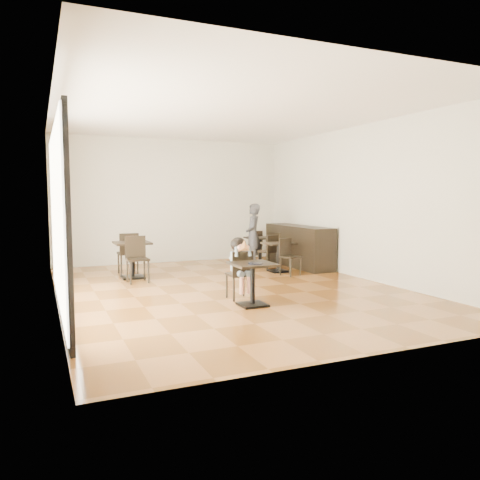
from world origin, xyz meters
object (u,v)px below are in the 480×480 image
cafe_table_mid (278,257)px  chair_left_a (128,253)px  child_chair (239,275)px  child (239,268)px  chair_mid_a (268,252)px  chair_back_a (255,245)px  adult_patron (253,235)px  chair_mid_b (290,257)px  cafe_table_left (132,260)px  chair_back_b (274,250)px  cafe_table_back (259,250)px  child_table (253,284)px  chair_left_b (137,260)px

cafe_table_mid → chair_left_a: (-3.22, 1.04, 0.13)m
child_chair → chair_left_a: 3.52m
child → chair_mid_a: (1.95, 2.79, -0.11)m
chair_back_a → child_chair: bearing=81.5°
adult_patron → chair_mid_a: adult_patron is taller
chair_back_a → chair_mid_b: bearing=102.4°
adult_patron → cafe_table_left: 3.18m
chair_left_a → chair_back_b: bearing=176.2°
chair_back_b → cafe_table_left: bearing=-153.9°
chair_mid_b → chair_back_b: chair_back_b is taller
child → adult_patron: bearing=61.4°
child_chair → chair_back_a: size_ratio=1.01×
chair_mid_b → chair_back_a: chair_back_a is taller
child_chair → chair_left_a: (-1.27, 3.29, 0.05)m
cafe_table_back → chair_back_a: (0.14, 0.55, 0.07)m
child_table → cafe_table_back: bearing=62.9°
child_table → adult_patron: bearing=64.9°
cafe_table_left → cafe_table_back: bearing=15.2°
child_chair → chair_back_a: 4.79m
chair_mid_a → cafe_table_mid: bearing=72.6°
cafe_table_mid → chair_back_a: 2.00m
chair_mid_b → child_chair: bearing=-156.4°
cafe_table_left → chair_back_b: (3.55, 0.38, 0.02)m
adult_patron → cafe_table_back: (0.32, 0.30, -0.43)m
cafe_table_mid → cafe_table_left: bearing=171.3°
child_table → chair_back_b: 4.32m
cafe_table_mid → chair_mid_a: chair_mid_a is taller
adult_patron → cafe_table_left: adult_patron is taller
cafe_table_left → chair_back_b: chair_back_b is taller
child_table → chair_left_a: 4.04m
chair_mid_b → chair_left_b: chair_left_b is taller
chair_mid_a → chair_back_a: (0.34, 1.42, 0.00)m
child → cafe_table_left: size_ratio=1.34×
child_table → cafe_table_left: (-1.27, 3.29, 0.04)m
child_chair → chair_left_b: size_ratio=0.89×
chair_back_a → chair_back_b: size_ratio=1.00×
child_chair → chair_mid_a: size_ratio=1.02×
chair_back_b → chair_left_a: bearing=-162.7°
adult_patron → chair_back_a: (0.46, 0.85, -0.37)m
cafe_table_back → child_table: bearing=-117.1°
chair_left_a → chair_left_b: (0.00, -1.10, 0.00)m
cafe_table_mid → chair_left_a: chair_left_a is taller
child_chair → chair_left_a: chair_left_a is taller
adult_patron → cafe_table_back: bearing=152.9°
child_chair → cafe_table_left: bearing=-65.2°
cafe_table_mid → chair_back_b: chair_back_b is taller
child_table → adult_patron: adult_patron is taller
chair_mid_b → chair_left_a: bearing=136.3°
adult_patron → cafe_table_left: (-3.10, -0.63, -0.39)m
child → chair_left_b: (-1.27, 2.19, -0.05)m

